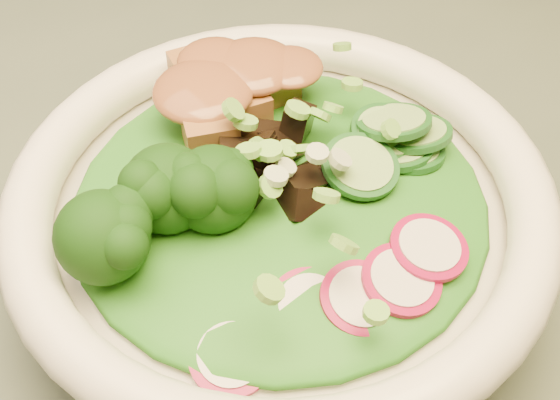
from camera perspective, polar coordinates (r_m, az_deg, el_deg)
dining_table at (r=0.59m, az=-11.33°, el=-9.68°), size 1.20×0.80×0.75m
salad_bowl at (r=0.44m, az=-0.00°, el=-1.87°), size 0.30×0.30×0.08m
lettuce_bed at (r=0.42m, az=-0.00°, el=0.09°), size 0.23×0.23×0.03m
broccoli_florets at (r=0.39m, az=-8.97°, el=-1.69°), size 0.09×0.08×0.05m
radish_slices at (r=0.38m, az=5.49°, el=-6.60°), size 0.12×0.05×0.02m
cucumber_slices at (r=0.44m, az=8.59°, el=4.32°), size 0.08×0.08×0.04m
mushroom_heap at (r=0.42m, az=-0.83°, el=2.81°), size 0.08×0.08×0.04m
tofu_cubes at (r=0.46m, az=-3.75°, el=7.14°), size 0.10×0.07×0.04m
peanut_sauce at (r=0.45m, az=-3.84°, el=8.54°), size 0.08×0.06×0.02m
scallion_garnish at (r=0.40m, az=-0.00°, el=2.72°), size 0.21×0.21×0.03m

